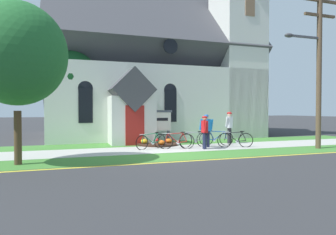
% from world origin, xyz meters
% --- Properties ---
extents(ground, '(140.00, 140.00, 0.00)m').
position_xyz_m(ground, '(0.00, 4.00, 0.00)').
color(ground, '#333335').
extents(sidewalk_slab, '(32.00, 2.58, 0.01)m').
position_xyz_m(sidewalk_slab, '(1.84, 1.68, 0.01)').
color(sidewalk_slab, '#B7B5AD').
rests_on(sidewalk_slab, ground).
extents(grass_verge, '(32.00, 2.05, 0.01)m').
position_xyz_m(grass_verge, '(1.84, -0.64, 0.00)').
color(grass_verge, '#427F33').
rests_on(grass_verge, ground).
extents(church_lawn, '(24.00, 2.25, 0.01)m').
position_xyz_m(church_lawn, '(1.84, 4.09, 0.00)').
color(church_lawn, '#427F33').
rests_on(church_lawn, ground).
extents(curb_paint_stripe, '(28.00, 0.16, 0.01)m').
position_xyz_m(curb_paint_stripe, '(1.84, -1.82, 0.00)').
color(curb_paint_stripe, yellow).
rests_on(curb_paint_stripe, ground).
extents(church_building, '(14.57, 12.52, 12.87)m').
position_xyz_m(church_building, '(2.21, 10.25, 4.56)').
color(church_building, silver).
rests_on(church_building, ground).
extents(church_sign, '(1.89, 0.19, 1.85)m').
position_xyz_m(church_sign, '(0.51, 3.90, 1.21)').
color(church_sign, '#474C56').
rests_on(church_sign, ground).
extents(flower_bed, '(2.21, 2.21, 0.34)m').
position_xyz_m(flower_bed, '(0.50, 3.37, 0.08)').
color(flower_bed, '#382319').
rests_on(flower_bed, ground).
extents(bicycle_red, '(1.72, 0.28, 0.81)m').
position_xyz_m(bicycle_red, '(1.99, 1.99, 0.38)').
color(bicycle_red, black).
rests_on(bicycle_red, ground).
extents(bicycle_silver, '(1.71, 0.49, 0.84)m').
position_xyz_m(bicycle_silver, '(0.86, 1.57, 0.38)').
color(bicycle_silver, black).
rests_on(bicycle_silver, ground).
extents(bicycle_green, '(1.67, 0.69, 0.81)m').
position_xyz_m(bicycle_green, '(-0.27, 1.95, 0.37)').
color(bicycle_green, black).
rests_on(bicycle_green, ground).
extents(bicycle_blue, '(1.71, 0.60, 0.83)m').
position_xyz_m(bicycle_blue, '(3.86, 1.19, 0.38)').
color(bicycle_blue, black).
rests_on(bicycle_blue, ground).
extents(bicycle_yellow, '(1.74, 0.53, 0.82)m').
position_xyz_m(bicycle_yellow, '(3.33, 2.22, 0.38)').
color(bicycle_yellow, black).
rests_on(bicycle_yellow, ground).
extents(cyclist_in_orange_jersey, '(0.60, 0.50, 1.75)m').
position_xyz_m(cyclist_in_orange_jersey, '(4.45, 2.78, 1.04)').
color(cyclist_in_orange_jersey, '#2D2D33').
rests_on(cyclist_in_orange_jersey, ground).
extents(cyclist_in_red_jersey, '(0.64, 0.34, 1.64)m').
position_xyz_m(cyclist_in_red_jersey, '(2.47, 1.63, 0.96)').
color(cyclist_in_red_jersey, '#191E38').
rests_on(cyclist_in_red_jersey, ground).
extents(cyclist_in_green_jersey, '(0.28, 0.72, 1.58)m').
position_xyz_m(cyclist_in_green_jersey, '(2.09, 1.04, 0.91)').
color(cyclist_in_green_jersey, '#191E38').
rests_on(cyclist_in_green_jersey, ground).
extents(utility_pole, '(3.12, 0.28, 7.70)m').
position_xyz_m(utility_pole, '(7.33, -0.46, 4.28)').
color(utility_pole, brown).
rests_on(utility_pole, ground).
extents(roadside_conifer, '(4.22, 4.22, 8.29)m').
position_xyz_m(roadside_conifer, '(9.44, 9.97, 5.05)').
color(roadside_conifer, '#3D2D1E').
rests_on(roadside_conifer, ground).
extents(yard_deciduous_tree, '(3.28, 3.28, 5.44)m').
position_xyz_m(yard_deciduous_tree, '(-3.86, 6.84, 3.66)').
color(yard_deciduous_tree, '#3D2D1E').
rests_on(yard_deciduous_tree, ground).
extents(verge_sapling, '(3.31, 3.31, 5.50)m').
position_xyz_m(verge_sapling, '(-5.69, -0.58, 3.75)').
color(verge_sapling, '#4C3823').
rests_on(verge_sapling, ground).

